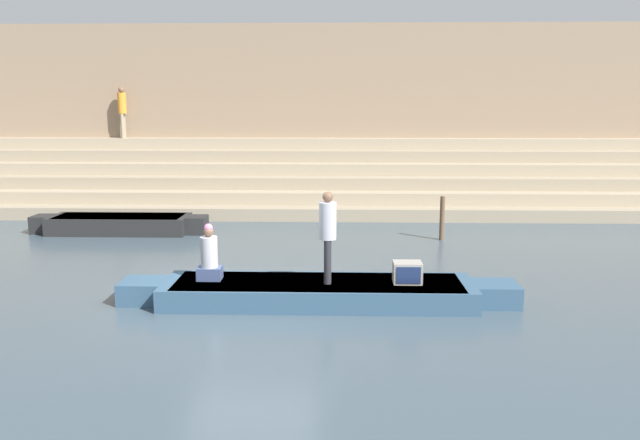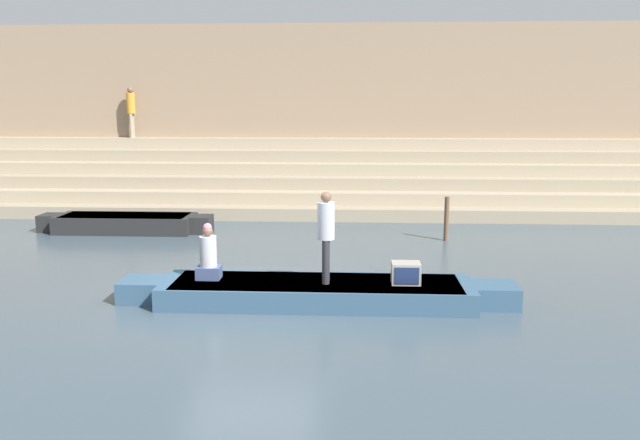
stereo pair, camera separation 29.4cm
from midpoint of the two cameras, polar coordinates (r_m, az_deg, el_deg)
ground_plane at (r=11.71m, az=-7.09°, el=-7.00°), size 120.00×120.00×0.00m
ghat_steps at (r=21.47m, az=-3.05°, el=3.36°), size 36.00×4.25×2.31m
back_wall at (r=23.42m, az=-2.67°, el=9.62°), size 34.20×1.28×6.33m
rowboat_main at (r=11.24m, az=-0.94°, el=-6.55°), size 7.10×1.51×0.39m
person_standing at (r=10.92m, az=-0.06°, el=-0.95°), size 0.31×0.31×1.63m
person_rowing at (r=11.43m, az=-10.82°, el=-3.34°), size 0.43×0.34×1.03m
tv_set at (r=11.16m, az=7.24°, el=-4.78°), size 0.50×0.40×0.38m
moored_boat_shore at (r=18.16m, az=-18.28°, el=-0.33°), size 4.83×1.22×0.48m
mooring_post at (r=16.57m, az=10.60°, el=0.16°), size 0.12×0.12×1.16m
person_on_steps at (r=23.75m, az=-17.98°, el=9.70°), size 0.30×0.30×1.81m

